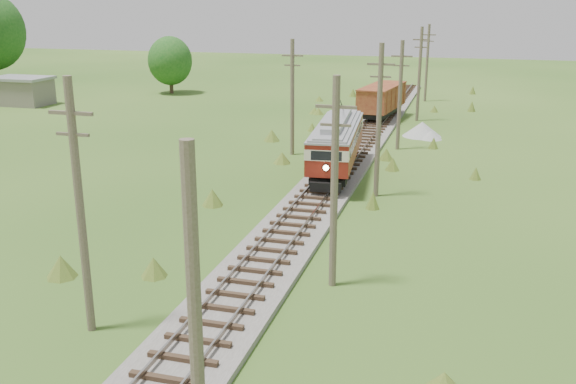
% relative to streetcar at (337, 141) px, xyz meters
% --- Properties ---
extents(railbed_main, '(3.60, 96.00, 0.57)m').
position_rel_streetcar_xyz_m(railbed_main, '(-0.00, -0.68, -2.25)').
color(railbed_main, '#605B54').
rests_on(railbed_main, ground).
extents(streetcar, '(3.65, 11.38, 5.15)m').
position_rel_streetcar_xyz_m(streetcar, '(0.00, 0.00, 0.00)').
color(streetcar, black).
rests_on(streetcar, ground).
extents(gondola, '(3.84, 8.81, 2.83)m').
position_rel_streetcar_xyz_m(gondola, '(-0.00, 21.70, -0.35)').
color(gondola, black).
rests_on(gondola, ground).
extents(gravel_pile, '(3.45, 3.66, 1.26)m').
position_rel_streetcar_xyz_m(gravel_pile, '(4.58, 14.76, -1.86)').
color(gravel_pile, gray).
rests_on(gravel_pile, ground).
extents(utility_pole_r_1, '(0.30, 0.30, 8.80)m').
position_rel_streetcar_xyz_m(utility_pole_r_1, '(3.10, -29.68, 1.96)').
color(utility_pole_r_1, brown).
rests_on(utility_pole_r_1, ground).
extents(utility_pole_r_2, '(1.60, 0.30, 8.60)m').
position_rel_streetcar_xyz_m(utility_pole_r_2, '(3.30, -16.68, 1.98)').
color(utility_pole_r_2, brown).
rests_on(utility_pole_r_2, ground).
extents(utility_pole_r_3, '(1.60, 0.30, 9.00)m').
position_rel_streetcar_xyz_m(utility_pole_r_3, '(3.20, -3.68, 2.18)').
color(utility_pole_r_3, brown).
rests_on(utility_pole_r_3, ground).
extents(utility_pole_r_4, '(1.60, 0.30, 8.40)m').
position_rel_streetcar_xyz_m(utility_pole_r_4, '(3.00, 9.32, 1.88)').
color(utility_pole_r_4, brown).
rests_on(utility_pole_r_4, ground).
extents(utility_pole_r_5, '(1.60, 0.30, 8.90)m').
position_rel_streetcar_xyz_m(utility_pole_r_5, '(3.40, 22.32, 2.13)').
color(utility_pole_r_5, brown).
rests_on(utility_pole_r_5, ground).
extents(utility_pole_r_6, '(1.60, 0.30, 8.70)m').
position_rel_streetcar_xyz_m(utility_pole_r_6, '(3.20, 35.32, 2.03)').
color(utility_pole_r_6, brown).
rests_on(utility_pole_r_6, ground).
extents(utility_pole_l_a, '(1.60, 0.30, 9.00)m').
position_rel_streetcar_xyz_m(utility_pole_l_a, '(-4.20, -22.68, 2.18)').
color(utility_pole_l_a, brown).
rests_on(utility_pole_l_a, ground).
extents(utility_pole_l_b, '(1.60, 0.30, 8.60)m').
position_rel_streetcar_xyz_m(utility_pole_l_b, '(-4.50, 5.32, 1.98)').
color(utility_pole_l_b, brown).
rests_on(utility_pole_l_b, ground).
extents(tree_mid_a, '(5.46, 5.46, 7.03)m').
position_rel_streetcar_xyz_m(tree_mid_a, '(-28.00, 33.32, 1.58)').
color(tree_mid_a, '#38281C').
rests_on(tree_mid_a, ground).
extents(shed, '(6.40, 4.40, 3.10)m').
position_rel_streetcar_xyz_m(shed, '(-40.00, 20.32, -0.87)').
color(shed, slate).
rests_on(shed, ground).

